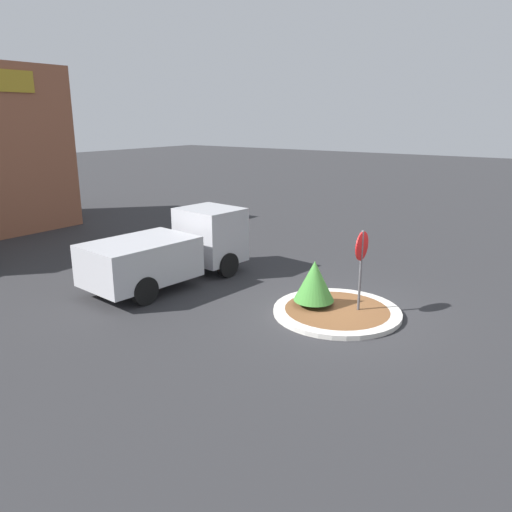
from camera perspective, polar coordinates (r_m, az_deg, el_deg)
The scene contains 5 objects.
ground_plane at distance 13.85m, azimuth 9.21°, elevation -6.52°, with size 120.00×120.00×0.00m, color #2D2D30.
traffic_island at distance 13.83m, azimuth 9.22°, elevation -6.27°, with size 3.46×3.46×0.13m.
stop_sign at distance 13.42m, azimuth 11.94°, elevation -0.09°, with size 0.77×0.07×2.32m.
island_shrub at distance 13.78m, azimuth 6.68°, elevation -2.83°, with size 1.12×1.12×1.27m.
utility_truck at distance 16.13m, azimuth -9.52°, elevation 0.74°, with size 5.63×2.62×2.19m.
Camera 1 is at (-11.62, -5.49, 5.18)m, focal length 35.00 mm.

